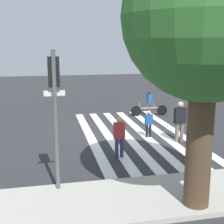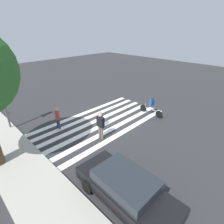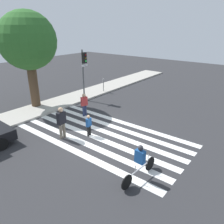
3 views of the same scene
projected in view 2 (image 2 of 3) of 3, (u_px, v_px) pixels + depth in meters
The scene contains 9 objects.
ground_plane at pixel (101, 122), 13.49m from camera, with size 60.00×60.00×0.00m, color #2D2D30.
sidewalk_curb at pixel (16, 161), 9.46m from camera, with size 36.00×2.50×0.14m.
crosswalk_stripes at pixel (101, 122), 13.49m from camera, with size 4.73×10.00×0.01m.
traffic_light at pixel (2, 90), 11.40m from camera, with size 0.60×0.50×4.15m.
pedestrian_adult_tall_backpack at pixel (57, 117), 12.22m from camera, with size 0.48×0.31×1.61m.
pedestrian_adult_blue_shirt at pixel (101, 118), 12.53m from camera, with size 0.37×0.20×1.27m.
pedestrian_adult_yellow_jacket at pixel (101, 124), 11.07m from camera, with size 0.52×0.27×1.83m.
cyclist_mid_street at pixel (151, 105), 14.25m from camera, with size 2.25×0.42×1.59m.
car_parked_dark_suv at pixel (125, 188), 7.11m from camera, with size 4.56×2.07×1.34m.
Camera 2 is at (-8.89, 7.81, 6.58)m, focal length 28.00 mm.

